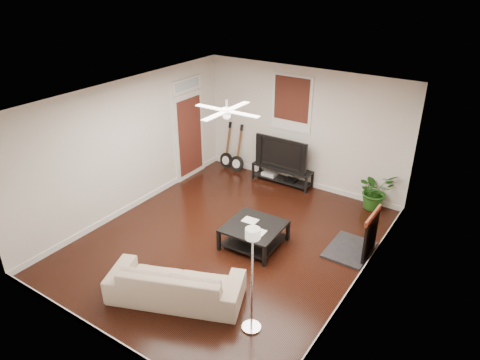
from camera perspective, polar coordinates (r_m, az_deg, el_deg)
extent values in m
cube|color=black|center=(8.61, -1.49, -7.87)|extent=(5.00, 6.00, 0.01)
cube|color=white|center=(7.42, -1.74, 10.35)|extent=(5.00, 6.00, 0.01)
cube|color=silver|center=(10.32, 8.06, 6.58)|extent=(5.00, 0.01, 2.80)
cube|color=silver|center=(6.06, -18.35, -9.77)|extent=(5.00, 0.01, 2.80)
cube|color=silver|center=(9.46, -14.13, 4.17)|extent=(0.01, 6.00, 2.80)
cube|color=silver|center=(6.95, 15.60, -4.41)|extent=(0.01, 6.00, 2.80)
cube|color=#B5563A|center=(7.80, 17.95, -1.20)|extent=(0.02, 2.20, 2.80)
cube|color=black|center=(8.32, 15.17, -6.46)|extent=(0.80, 1.10, 0.92)
cube|color=#34150E|center=(10.25, 6.66, 9.76)|extent=(1.00, 0.06, 1.30)
cube|color=white|center=(10.76, -6.56, 6.64)|extent=(0.08, 1.00, 2.50)
cube|color=black|center=(10.74, 5.43, 0.64)|extent=(1.49, 0.40, 0.42)
imported|color=black|center=(10.52, 5.61, 3.58)|extent=(1.33, 0.17, 0.77)
cube|color=black|center=(8.40, 1.81, -7.08)|extent=(1.06, 1.06, 0.43)
imported|color=tan|center=(7.22, -8.28, -12.84)|extent=(2.27, 1.56, 0.62)
imported|color=#225819|center=(9.95, 16.99, -1.29)|extent=(0.98, 1.00, 0.84)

